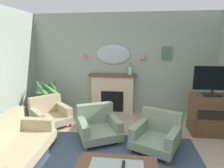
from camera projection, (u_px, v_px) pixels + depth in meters
wall_back at (122, 64)px, 5.56m from camera, size 6.23×0.10×2.87m
fireplace at (113, 94)px, 5.56m from camera, size 1.36×0.36×1.16m
mantel_vase_right at (130, 68)px, 5.31m from camera, size 0.11×0.11×0.38m
wall_mirror at (113, 54)px, 5.45m from camera, size 0.96×0.06×0.56m
wall_sconce_left at (84, 56)px, 5.51m from camera, size 0.14×0.14×0.14m
wall_sconce_right at (143, 57)px, 5.31m from camera, size 0.14×0.14×0.14m
framed_picture at (167, 53)px, 5.27m from camera, size 0.28×0.03×0.36m
tv_remote at (123, 165)px, 2.52m from camera, size 0.04×0.16×0.02m
floral_couch at (7, 148)px, 3.17m from camera, size 0.90×1.74×0.76m
armchair_in_corner at (98, 125)px, 4.08m from camera, size 1.08×1.09×0.71m
armchair_near_fireplace at (157, 133)px, 3.70m from camera, size 1.07×1.08×0.71m
armchair_beside_couch at (49, 113)px, 4.75m from camera, size 1.15×1.14×0.71m
tv_cabinet at (209, 114)px, 4.29m from camera, size 0.80×0.57×0.90m
tv_flatscreen at (214, 80)px, 4.10m from camera, size 0.84×0.24×0.65m
potted_plant_tall_palm at (47, 96)px, 5.24m from camera, size 0.71×0.70×1.12m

